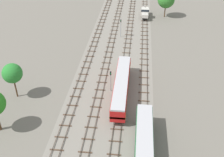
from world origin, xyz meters
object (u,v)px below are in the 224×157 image
shunter_loco_centre_mid (145,12)px  signal_post_nearest (111,79)px  passenger_coach_centre_nearest (144,157)px  signal_post_near (121,26)px  diesel_railcar_centre_left_near (121,85)px

shunter_loco_centre_mid → signal_post_nearest: size_ratio=1.62×
passenger_coach_centre_nearest → shunter_loco_centre_mid: bearing=90.0°
passenger_coach_centre_nearest → signal_post_near: signal_post_near is taller
diesel_railcar_centre_left_near → signal_post_nearest: bearing=152.4°
shunter_loco_centre_mid → signal_post_nearest: bearing=-99.1°
passenger_coach_centre_nearest → signal_post_nearest: bearing=109.9°
signal_post_nearest → signal_post_near: signal_post_near is taller
shunter_loco_centre_mid → signal_post_near: signal_post_near is taller
shunter_loco_centre_mid → passenger_coach_centre_nearest: bearing=-90.0°
diesel_railcar_centre_left_near → signal_post_nearest: signal_post_nearest is taller
diesel_railcar_centre_left_near → passenger_coach_centre_nearest: bearing=-75.5°
passenger_coach_centre_nearest → shunter_loco_centre_mid: size_ratio=2.60×
passenger_coach_centre_nearest → signal_post_nearest: 21.44m
signal_post_nearest → signal_post_near: size_ratio=0.91×
shunter_loco_centre_mid → signal_post_near: bearing=-113.0°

